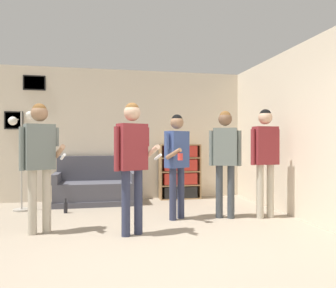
{
  "coord_description": "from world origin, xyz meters",
  "views": [
    {
      "loc": [
        -0.45,
        -3.24,
        1.18
      ],
      "look_at": [
        0.57,
        1.82,
        1.16
      ],
      "focal_mm": 35.0,
      "sensor_mm": 36.0,
      "label": 1
    }
  ],
  "objects_px": {
    "bookshelf": "(180,172)",
    "bottle_on_floor": "(66,207)",
    "person_player_foreground_center": "(132,154)",
    "person_spectator_far_right": "(265,151)",
    "person_watcher_holding_cup": "(177,155)",
    "person_player_foreground_left": "(40,153)",
    "floor_lamp": "(21,144)",
    "person_spectator_near_bookshelf": "(225,152)",
    "couch": "(96,188)"
  },
  "relations": [
    {
      "from": "person_spectator_near_bookshelf",
      "to": "person_watcher_holding_cup",
      "type": "bearing_deg",
      "value": 174.69
    },
    {
      "from": "couch",
      "to": "person_spectator_near_bookshelf",
      "type": "height_order",
      "value": "person_spectator_near_bookshelf"
    },
    {
      "from": "person_player_foreground_left",
      "to": "person_player_foreground_center",
      "type": "xyz_separation_m",
      "value": [
        1.17,
        -0.32,
        -0.0
      ]
    },
    {
      "from": "couch",
      "to": "person_watcher_holding_cup",
      "type": "relative_size",
      "value": 0.97
    },
    {
      "from": "couch",
      "to": "bottle_on_floor",
      "type": "relative_size",
      "value": 6.45
    },
    {
      "from": "person_watcher_holding_cup",
      "to": "person_player_foreground_left",
      "type": "bearing_deg",
      "value": -167.81
    },
    {
      "from": "person_player_foreground_center",
      "to": "person_spectator_far_right",
      "type": "bearing_deg",
      "value": 14.42
    },
    {
      "from": "person_player_foreground_left",
      "to": "couch",
      "type": "bearing_deg",
      "value": 71.32
    },
    {
      "from": "floor_lamp",
      "to": "person_watcher_holding_cup",
      "type": "bearing_deg",
      "value": -24.61
    },
    {
      "from": "couch",
      "to": "person_spectator_far_right",
      "type": "height_order",
      "value": "person_spectator_far_right"
    },
    {
      "from": "person_watcher_holding_cup",
      "to": "person_spectator_near_bookshelf",
      "type": "distance_m",
      "value": 0.76
    },
    {
      "from": "person_watcher_holding_cup",
      "to": "bottle_on_floor",
      "type": "bearing_deg",
      "value": 155.43
    },
    {
      "from": "couch",
      "to": "person_player_foreground_center",
      "type": "bearing_deg",
      "value": -77.97
    },
    {
      "from": "bookshelf",
      "to": "person_spectator_far_right",
      "type": "distance_m",
      "value": 2.22
    },
    {
      "from": "floor_lamp",
      "to": "person_spectator_near_bookshelf",
      "type": "distance_m",
      "value": 3.48
    },
    {
      "from": "person_spectator_far_right",
      "to": "couch",
      "type": "bearing_deg",
      "value": 145.95
    },
    {
      "from": "bookshelf",
      "to": "bottle_on_floor",
      "type": "height_order",
      "value": "bookshelf"
    },
    {
      "from": "floor_lamp",
      "to": "person_spectator_far_right",
      "type": "relative_size",
      "value": 1.02
    },
    {
      "from": "bookshelf",
      "to": "bottle_on_floor",
      "type": "relative_size",
      "value": 4.69
    },
    {
      "from": "couch",
      "to": "person_player_foreground_left",
      "type": "bearing_deg",
      "value": -108.68
    },
    {
      "from": "person_player_foreground_center",
      "to": "bottle_on_floor",
      "type": "height_order",
      "value": "person_player_foreground_center"
    },
    {
      "from": "couch",
      "to": "floor_lamp",
      "type": "xyz_separation_m",
      "value": [
        -1.25,
        -0.44,
        0.85
      ]
    },
    {
      "from": "bookshelf",
      "to": "person_player_foreground_center",
      "type": "bearing_deg",
      "value": -115.91
    },
    {
      "from": "couch",
      "to": "person_watcher_holding_cup",
      "type": "height_order",
      "value": "person_watcher_holding_cup"
    },
    {
      "from": "person_player_foreground_center",
      "to": "floor_lamp",
      "type": "bearing_deg",
      "value": 132.89
    },
    {
      "from": "person_spectator_near_bookshelf",
      "to": "floor_lamp",
      "type": "bearing_deg",
      "value": 159.52
    },
    {
      "from": "floor_lamp",
      "to": "person_player_foreground_left",
      "type": "relative_size",
      "value": 1.02
    },
    {
      "from": "person_watcher_holding_cup",
      "to": "person_spectator_near_bookshelf",
      "type": "bearing_deg",
      "value": -5.31
    },
    {
      "from": "couch",
      "to": "floor_lamp",
      "type": "distance_m",
      "value": 1.58
    },
    {
      "from": "person_player_foreground_left",
      "to": "bottle_on_floor",
      "type": "xyz_separation_m",
      "value": [
        0.2,
        1.21,
        -0.95
      ]
    },
    {
      "from": "person_player_foreground_center",
      "to": "bottle_on_floor",
      "type": "xyz_separation_m",
      "value": [
        -0.98,
        1.53,
        -0.95
      ]
    },
    {
      "from": "floor_lamp",
      "to": "person_spectator_near_bookshelf",
      "type": "relative_size",
      "value": 1.03
    },
    {
      "from": "person_watcher_holding_cup",
      "to": "person_player_foreground_center",
      "type": "bearing_deg",
      "value": -135.85
    },
    {
      "from": "person_player_foreground_center",
      "to": "person_spectator_near_bookshelf",
      "type": "xyz_separation_m",
      "value": [
        1.51,
        0.66,
        -0.01
      ]
    },
    {
      "from": "floor_lamp",
      "to": "person_spectator_far_right",
      "type": "xyz_separation_m",
      "value": [
        3.88,
        -1.33,
        -0.1
      ]
    },
    {
      "from": "person_player_foreground_center",
      "to": "person_spectator_far_right",
      "type": "relative_size",
      "value": 0.99
    },
    {
      "from": "couch",
      "to": "person_spectator_far_right",
      "type": "xyz_separation_m",
      "value": [
        2.63,
        -1.77,
        0.75
      ]
    },
    {
      "from": "person_player_foreground_center",
      "to": "person_spectator_far_right",
      "type": "distance_m",
      "value": 2.2
    },
    {
      "from": "bookshelf",
      "to": "floor_lamp",
      "type": "height_order",
      "value": "floor_lamp"
    },
    {
      "from": "person_player_foreground_center",
      "to": "person_watcher_holding_cup",
      "type": "bearing_deg",
      "value": 44.15
    },
    {
      "from": "couch",
      "to": "bookshelf",
      "type": "relative_size",
      "value": 1.37
    },
    {
      "from": "person_watcher_holding_cup",
      "to": "person_spectator_far_right",
      "type": "bearing_deg",
      "value": -7.72
    },
    {
      "from": "bookshelf",
      "to": "floor_lamp",
      "type": "bearing_deg",
      "value": -167.91
    },
    {
      "from": "bookshelf",
      "to": "person_player_foreground_left",
      "type": "distance_m",
      "value": 3.29
    },
    {
      "from": "bookshelf",
      "to": "floor_lamp",
      "type": "distance_m",
      "value": 3.09
    },
    {
      "from": "couch",
      "to": "floor_lamp",
      "type": "relative_size",
      "value": 0.91
    },
    {
      "from": "bottle_on_floor",
      "to": "person_spectator_near_bookshelf",
      "type": "bearing_deg",
      "value": -19.12
    },
    {
      "from": "person_spectator_far_right",
      "to": "bottle_on_floor",
      "type": "bearing_deg",
      "value": 162.52
    },
    {
      "from": "person_watcher_holding_cup",
      "to": "person_spectator_near_bookshelf",
      "type": "relative_size",
      "value": 0.96
    },
    {
      "from": "couch",
      "to": "bookshelf",
      "type": "bearing_deg",
      "value": 6.47
    }
  ]
}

